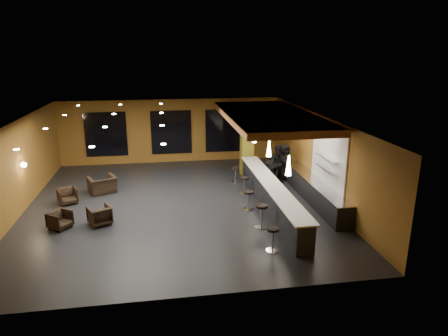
{
  "coord_description": "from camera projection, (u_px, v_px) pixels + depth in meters",
  "views": [
    {
      "loc": [
        -0.54,
        -15.4,
        6.12
      ],
      "look_at": [
        2.0,
        0.5,
        1.3
      ],
      "focal_mm": 32.0,
      "sensor_mm": 36.0,
      "label": 1
    }
  ],
  "objects": [
    {
      "name": "wood_soffit",
      "position": [
        268.0,
        116.0,
        16.99
      ],
      "size": [
        3.6,
        8.0,
        0.28
      ],
      "primitive_type": "cube",
      "color": "#A1602F",
      "rests_on": "ceiling"
    },
    {
      "name": "wall_right",
      "position": [
        321.0,
        157.0,
        16.82
      ],
      "size": [
        0.1,
        13.0,
        3.5
      ],
      "primitive_type": "cube",
      "color": "brown",
      "rests_on": "floor"
    },
    {
      "name": "bar_stool_3",
      "position": [
        244.0,
        183.0,
        17.48
      ],
      "size": [
        0.37,
        0.37,
        0.73
      ],
      "rotation": [
        0.0,
        0.0,
        -0.25
      ],
      "color": "silver",
      "rests_on": "floor"
    },
    {
      "name": "bar_stool_4",
      "position": [
        236.0,
        173.0,
        18.95
      ],
      "size": [
        0.37,
        0.37,
        0.74
      ],
      "rotation": [
        0.0,
        0.0,
        -0.01
      ],
      "color": "silver",
      "rests_on": "floor"
    },
    {
      "name": "window_right",
      "position": [
        225.0,
        131.0,
        22.46
      ],
      "size": [
        2.2,
        0.06,
        2.4
      ],
      "primitive_type": "cube",
      "color": "black",
      "rests_on": "wall_back"
    },
    {
      "name": "wall_shelf_upper",
      "position": [
        327.0,
        158.0,
        15.56
      ],
      "size": [
        0.3,
        1.5,
        0.03
      ],
      "primitive_type": "cube",
      "color": "silver",
      "rests_on": "wall_right"
    },
    {
      "name": "wall_shelf_lower",
      "position": [
        327.0,
        169.0,
        15.69
      ],
      "size": [
        0.3,
        1.5,
        0.03
      ],
      "primitive_type": "cube",
      "color": "silver",
      "rests_on": "wall_right"
    },
    {
      "name": "window_center",
      "position": [
        171.0,
        132.0,
        22.01
      ],
      "size": [
        2.2,
        0.06,
        2.4
      ],
      "primitive_type": "cube",
      "color": "black",
      "rests_on": "wall_back"
    },
    {
      "name": "wall_left",
      "position": [
        15.0,
        170.0,
        14.99
      ],
      "size": [
        0.1,
        13.0,
        3.5
      ],
      "primitive_type": "cube",
      "color": "brown",
      "rests_on": "floor"
    },
    {
      "name": "pendant_1",
      "position": [
        269.0,
        148.0,
        15.81
      ],
      "size": [
        0.2,
        0.2,
        0.7
      ],
      "primitive_type": "cone",
      "color": "white",
      "rests_on": "wood_soffit"
    },
    {
      "name": "tile_backsplash",
      "position": [
        329.0,
        157.0,
        15.79
      ],
      "size": [
        0.06,
        3.2,
        2.4
      ],
      "primitive_type": "cube",
      "color": "white",
      "rests_on": "wall_right"
    },
    {
      "name": "wall_back",
      "position": [
        171.0,
        131.0,
        22.1
      ],
      "size": [
        12.0,
        0.1,
        3.5
      ],
      "primitive_type": "cube",
      "color": "brown",
      "rests_on": "floor"
    },
    {
      "name": "staff_b",
      "position": [
        279.0,
        164.0,
        18.78
      ],
      "size": [
        1.06,
        0.94,
        1.84
      ],
      "primitive_type": "imported",
      "rotation": [
        0.0,
        0.0,
        -0.32
      ],
      "color": "black",
      "rests_on": "floor"
    },
    {
      "name": "wall_sconce",
      "position": [
        24.0,
        165.0,
        15.48
      ],
      "size": [
        0.22,
        0.22,
        0.22
      ],
      "primitive_type": "sphere",
      "color": "#FFE5B2",
      "rests_on": "wall_left"
    },
    {
      "name": "wall_front",
      "position": [
        189.0,
        236.0,
        9.71
      ],
      "size": [
        12.0,
        0.1,
        3.5
      ],
      "primitive_type": "cube",
      "color": "brown",
      "rests_on": "floor"
    },
    {
      "name": "window_left",
      "position": [
        106.0,
        134.0,
        21.48
      ],
      "size": [
        2.2,
        0.06,
        2.4
      ],
      "primitive_type": "cube",
      "color": "black",
      "rests_on": "wall_back"
    },
    {
      "name": "staff_c",
      "position": [
        285.0,
        162.0,
        19.17
      ],
      "size": [
        0.95,
        0.72,
        1.75
      ],
      "primitive_type": "imported",
      "rotation": [
        0.0,
        0.0,
        0.21
      ],
      "color": "black",
      "rests_on": "floor"
    },
    {
      "name": "armchair_a",
      "position": [
        60.0,
        220.0,
        14.11
      ],
      "size": [
        0.96,
        0.95,
        0.63
      ],
      "primitive_type": "imported",
      "rotation": [
        0.0,
        0.0,
        0.95
      ],
      "color": "black",
      "rests_on": "floor"
    },
    {
      "name": "armchair_c",
      "position": [
        68.0,
        196.0,
        16.37
      ],
      "size": [
        0.94,
        0.95,
        0.65
      ],
      "primitive_type": "imported",
      "rotation": [
        0.0,
        0.0,
        0.45
      ],
      "color": "black",
      "rests_on": "floor"
    },
    {
      "name": "floor",
      "position": [
        178.0,
        205.0,
        16.42
      ],
      "size": [
        12.0,
        13.0,
        0.1
      ],
      "primitive_type": "cube",
      "color": "black",
      "rests_on": "ground"
    },
    {
      "name": "ceiling",
      "position": [
        175.0,
        118.0,
        15.39
      ],
      "size": [
        12.0,
        13.0,
        0.1
      ],
      "primitive_type": "cube",
      "color": "black"
    },
    {
      "name": "staff_a",
      "position": [
        270.0,
        170.0,
        18.29
      ],
      "size": [
        0.65,
        0.51,
        1.58
      ],
      "primitive_type": "imported",
      "rotation": [
        0.0,
        0.0,
        0.25
      ],
      "color": "black",
      "rests_on": "floor"
    },
    {
      "name": "armchair_d",
      "position": [
        102.0,
        185.0,
        17.59
      ],
      "size": [
        1.44,
        1.36,
        0.74
      ],
      "primitive_type": "imported",
      "rotation": [
        0.0,
        0.0,
        3.55
      ],
      "color": "black",
      "rests_on": "floor"
    },
    {
      "name": "bar_stool_2",
      "position": [
        249.0,
        198.0,
        15.7
      ],
      "size": [
        0.39,
        0.39,
        0.76
      ],
      "rotation": [
        0.0,
        0.0,
        0.3
      ],
      "color": "silver",
      "rests_on": "floor"
    },
    {
      "name": "bar_stool_1",
      "position": [
        262.0,
        213.0,
        14.08
      ],
      "size": [
        0.43,
        0.43,
        0.86
      ],
      "rotation": [
        0.0,
        0.0,
        0.13
      ],
      "color": "silver",
      "rests_on": "floor"
    },
    {
      "name": "pendant_2",
      "position": [
        255.0,
        135.0,
        18.18
      ],
      "size": [
        0.2,
        0.2,
        0.7
      ],
      "primitive_type": "cone",
      "color": "white",
      "rests_on": "wood_soffit"
    },
    {
      "name": "bar_counter",
      "position": [
        271.0,
        196.0,
        15.87
      ],
      "size": [
        0.6,
        8.0,
        1.0
      ],
      "primitive_type": "cube",
      "color": "black",
      "rests_on": "floor"
    },
    {
      "name": "prep_counter",
      "position": [
        314.0,
        191.0,
        16.66
      ],
      "size": [
        0.7,
        6.0,
        0.86
      ],
      "primitive_type": "cube",
      "color": "black",
      "rests_on": "floor"
    },
    {
      "name": "armchair_b",
      "position": [
        100.0,
        215.0,
        14.41
      ],
      "size": [
        0.99,
        1.0,
        0.69
      ],
      "primitive_type": "imported",
      "rotation": [
        0.0,
        0.0,
        3.6
      ],
      "color": "black",
      "rests_on": "floor"
    },
    {
      "name": "column",
      "position": [
        247.0,
        140.0,
        19.86
      ],
      "size": [
        0.6,
        0.6,
        3.5
      ],
      "primitive_type": "cube",
      "color": "olive",
      "rests_on": "floor"
    },
    {
      "name": "bar_top",
      "position": [
        271.0,
        184.0,
        15.72
      ],
      "size": [
        0.78,
        8.1,
        0.05
      ],
      "primitive_type": "cube",
      "color": "silver",
      "rests_on": "bar_counter"
    },
    {
      "name": "bar_stool_0",
      "position": [
        273.0,
        236.0,
        12.44
      ],
      "size": [
        0.4,
        0.4,
        0.79
      ],
      "rotation": [
        0.0,
        0.0,
        0.31
      ],
      "color": "silver",
      "rests_on": "floor"
    },
    {
      "name": "pendant_0",
      "position": [
        289.0,
        165.0,
        13.45
      ],
      "size": [
        0.2,
        0.2,
        0.7
      ],
      "primitive_type": "cone",
      "color": "white",
      "rests_on": "wood_soffit"
    },
    {
      "name": "prep_top",
      "position": [
        315.0,
        180.0,
        16.53
      ],
      "size": [
        0.72,
        6.0,
        0.03
      ],
      "primitive_type": "cube",
      "color": "silver",
      "rests_on": "prep_counter"
    }
  ]
}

